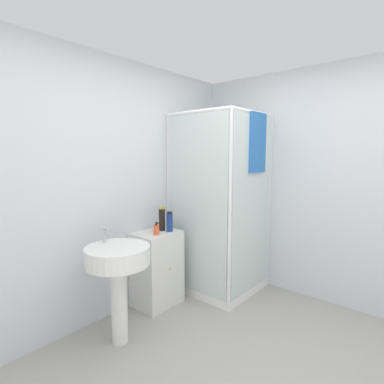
{
  "coord_description": "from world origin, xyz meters",
  "views": [
    {
      "loc": [
        -1.61,
        -0.76,
        1.58
      ],
      "look_at": [
        0.63,
        1.14,
        1.21
      ],
      "focal_mm": 28.0,
      "sensor_mm": 36.0,
      "label": 1
    }
  ],
  "objects": [
    {
      "name": "wall_back",
      "position": [
        0.0,
        1.7,
        1.25
      ],
      "size": [
        6.4,
        0.06,
        2.5
      ],
      "primitive_type": "cube",
      "color": "silver",
      "rests_on": "ground_plane"
    },
    {
      "name": "shampoo_bottle_tall_black",
      "position": [
        0.55,
        1.49,
        0.91
      ],
      "size": [
        0.07,
        0.07,
        0.25
      ],
      "color": "black",
      "rests_on": "vanity_cabinet"
    },
    {
      "name": "sink",
      "position": [
        -0.2,
        1.23,
        0.66
      ],
      "size": [
        0.52,
        0.52,
        0.97
      ],
      "color": "white",
      "rests_on": "ground_plane"
    },
    {
      "name": "wall_right",
      "position": [
        1.7,
        0.0,
        1.25
      ],
      "size": [
        0.06,
        6.4,
        2.5
      ],
      "primitive_type": "cube",
      "color": "silver",
      "rests_on": "ground_plane"
    },
    {
      "name": "soap_dispenser",
      "position": [
        0.39,
        1.4,
        0.83
      ],
      "size": [
        0.06,
        0.06,
        0.13
      ],
      "color": "#E5562D",
      "rests_on": "vanity_cabinet"
    },
    {
      "name": "vanity_cabinet",
      "position": [
        0.46,
        1.48,
        0.39
      ],
      "size": [
        0.47,
        0.39,
        0.78
      ],
      "color": "silver",
      "rests_on": "ground_plane"
    },
    {
      "name": "shampoo_bottle_blue",
      "position": [
        0.57,
        1.4,
        0.88
      ],
      "size": [
        0.06,
        0.06,
        0.21
      ],
      "color": "navy",
      "rests_on": "vanity_cabinet"
    },
    {
      "name": "shower_enclosure",
      "position": [
        1.17,
        1.15,
        0.57
      ],
      "size": [
        0.87,
        0.9,
        2.03
      ],
      "color": "white",
      "rests_on": "ground_plane"
    }
  ]
}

